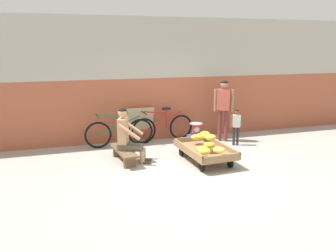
# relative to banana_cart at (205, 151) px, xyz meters

# --- Properties ---
(ground_plane) EXTENTS (80.00, 80.00, 0.00)m
(ground_plane) POSITION_rel_banana_cart_xyz_m (-0.52, -0.61, -0.24)
(ground_plane) COLOR #A39E93
(back_wall) EXTENTS (16.00, 0.30, 3.06)m
(back_wall) POSITION_rel_banana_cart_xyz_m (-0.52, 2.14, 1.29)
(back_wall) COLOR #A35138
(back_wall) RESTS_ON ground
(banana_cart) EXTENTS (0.93, 1.49, 0.36)m
(banana_cart) POSITION_rel_banana_cart_xyz_m (0.00, 0.00, 0.00)
(banana_cart) COLOR #8E6B47
(banana_cart) RESTS_ON ground
(banana_pile) EXTENTS (0.79, 1.45, 0.26)m
(banana_pile) POSITION_rel_banana_cart_xyz_m (-0.04, -0.12, 0.22)
(banana_pile) COLOR gold
(banana_pile) RESTS_ON banana_cart
(low_bench) EXTENTS (0.44, 1.13, 0.27)m
(low_bench) POSITION_rel_banana_cart_xyz_m (-1.62, 0.49, -0.04)
(low_bench) COLOR brown
(low_bench) RESTS_ON ground
(vendor_seated) EXTENTS (0.74, 0.62, 1.14)m
(vendor_seated) POSITION_rel_banana_cart_xyz_m (-1.54, 0.46, 0.33)
(vendor_seated) COLOR tan
(vendor_seated) RESTS_ON ground
(plastic_crate) EXTENTS (0.36, 0.28, 0.30)m
(plastic_crate) POSITION_rel_banana_cart_xyz_m (0.20, 1.00, -0.09)
(plastic_crate) COLOR #234CA8
(plastic_crate) RESTS_ON ground
(weighing_scale) EXTENTS (0.30, 0.30, 0.29)m
(weighing_scale) POSITION_rel_banana_cart_xyz_m (0.20, 1.00, 0.21)
(weighing_scale) COLOR #28282D
(weighing_scale) RESTS_ON plastic_crate
(bicycle_near_left) EXTENTS (1.66, 0.48, 0.86)m
(bicycle_near_left) POSITION_rel_banana_cart_xyz_m (-1.52, 1.64, 0.11)
(bicycle_near_left) COLOR black
(bicycle_near_left) RESTS_ON ground
(bicycle_far_left) EXTENTS (1.65, 0.48, 0.86)m
(bicycle_far_left) POSITION_rel_banana_cart_xyz_m (-0.41, 1.76, 0.11)
(bicycle_far_left) COLOR black
(bicycle_far_left) RESTS_ON ground
(sign_board) EXTENTS (0.70, 0.26, 0.87)m
(sign_board) POSITION_rel_banana_cart_xyz_m (-0.95, 1.96, 0.19)
(sign_board) COLOR #C6B289
(sign_board) RESTS_ON ground
(customer_adult) EXTENTS (0.42, 0.35, 1.53)m
(customer_adult) POSITION_rel_banana_cart_xyz_m (1.06, 1.34, 0.71)
(customer_adult) COLOR brown
(customer_adult) RESTS_ON ground
(customer_child) EXTENTS (0.27, 0.17, 0.88)m
(customer_child) POSITION_rel_banana_cart_xyz_m (1.19, 0.89, 0.30)
(customer_child) COLOR #232328
(customer_child) RESTS_ON ground
(shopping_bag) EXTENTS (0.18, 0.12, 0.24)m
(shopping_bag) POSITION_rel_banana_cart_xyz_m (0.53, 0.68, -0.12)
(shopping_bag) COLOR silver
(shopping_bag) RESTS_ON ground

